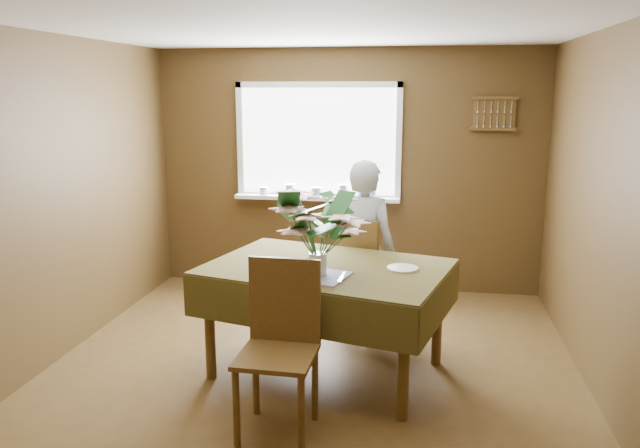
% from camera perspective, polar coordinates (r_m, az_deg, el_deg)
% --- Properties ---
extents(floor, '(4.50, 4.50, 0.00)m').
position_cam_1_polar(floor, '(4.72, -1.13, -14.00)').
color(floor, '#4F391B').
rests_on(floor, ground).
extents(ceiling, '(4.50, 4.50, 0.00)m').
position_cam_1_polar(ceiling, '(4.25, -1.28, 17.84)').
color(ceiling, white).
rests_on(ceiling, wall_back).
extents(wall_back, '(4.00, 0.00, 4.00)m').
position_cam_1_polar(wall_back, '(6.51, 2.47, 4.85)').
color(wall_back, brown).
rests_on(wall_back, floor).
extents(wall_front, '(4.00, 0.00, 4.00)m').
position_cam_1_polar(wall_front, '(2.23, -12.14, -10.07)').
color(wall_front, brown).
rests_on(wall_front, floor).
extents(wall_left, '(0.00, 4.50, 4.50)m').
position_cam_1_polar(wall_left, '(5.07, -24.01, 1.70)').
color(wall_left, brown).
rests_on(wall_left, floor).
extents(wall_right, '(0.00, 4.50, 4.50)m').
position_cam_1_polar(wall_right, '(4.41, 25.26, 0.14)').
color(wall_right, brown).
rests_on(wall_right, floor).
extents(window_assembly, '(1.72, 0.20, 1.22)m').
position_cam_1_polar(window_assembly, '(6.49, -0.16, 5.76)').
color(window_assembly, white).
rests_on(window_assembly, wall_back).
extents(spoon_rack, '(0.44, 0.05, 0.33)m').
position_cam_1_polar(spoon_rack, '(6.41, 15.64, 9.69)').
color(spoon_rack, brown).
rests_on(spoon_rack, wall_back).
extents(dining_table, '(1.94, 1.55, 0.83)m').
position_cam_1_polar(dining_table, '(4.58, 0.60, -5.05)').
color(dining_table, brown).
rests_on(dining_table, floor).
extents(chair_far, '(0.62, 0.62, 1.05)m').
position_cam_1_polar(chair_far, '(5.34, 4.17, -4.35)').
color(chair_far, brown).
rests_on(chair_far, floor).
extents(chair_near, '(0.47, 0.47, 1.06)m').
position_cam_1_polar(chair_near, '(3.91, -3.65, -10.54)').
color(chair_near, brown).
rests_on(chair_near, floor).
extents(seated_woman, '(0.63, 0.49, 1.53)m').
position_cam_1_polar(seated_woman, '(5.27, 3.98, -2.32)').
color(seated_woman, white).
rests_on(seated_woman, floor).
extents(flower_bouquet, '(0.64, 0.64, 0.55)m').
position_cam_1_polar(flower_bouquet, '(4.23, -0.21, -0.08)').
color(flower_bouquet, white).
rests_on(flower_bouquet, dining_table).
extents(side_plate, '(0.24, 0.24, 0.01)m').
position_cam_1_polar(side_plate, '(4.50, 7.56, -4.04)').
color(side_plate, white).
rests_on(side_plate, dining_table).
extents(table_knife, '(0.03, 0.24, 0.00)m').
position_cam_1_polar(table_knife, '(4.26, 2.04, -4.83)').
color(table_knife, silver).
rests_on(table_knife, dining_table).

